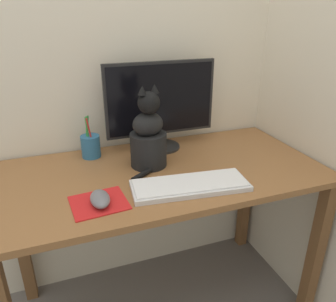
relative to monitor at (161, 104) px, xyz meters
The scene contains 9 objects.
wall_back 0.34m from the monitor, 118.71° to the left, with size 7.00×0.04×2.50m.
wall_side_right 0.71m from the monitor, 19.92° to the right, with size 0.04×7.00×2.50m.
desk 0.39m from the monitor, 107.78° to the right, with size 1.27×0.62×0.73m.
monitor is the anchor object (origin of this frame).
keyboard 0.43m from the monitor, 93.38° to the right, with size 0.43×0.20×0.02m.
mousepad_left 0.55m from the monitor, 132.51° to the right, with size 0.19×0.17×0.00m.
computer_mouse_left 0.55m from the monitor, 131.38° to the right, with size 0.06×0.11×0.04m.
cat 0.21m from the monitor, 123.84° to the right, with size 0.19×0.22×0.33m.
pen_cup 0.35m from the monitor, behind, with size 0.08×0.08×0.18m.
Camera 1 is at (-0.37, -1.09, 1.32)m, focal length 35.00 mm.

